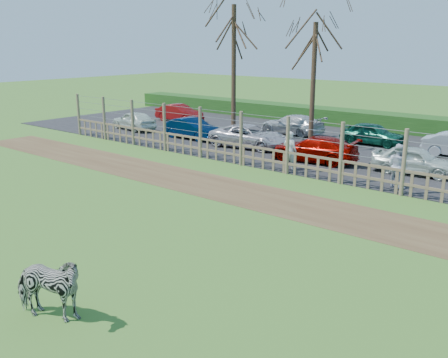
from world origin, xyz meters
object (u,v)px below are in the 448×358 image
Objects in this scene: tree_left at (234,40)px; car_1 at (192,128)px; zebra at (47,288)px; visitor_a at (290,151)px; car_4 at (414,160)px; tree_mid at (314,55)px; visitor_b at (398,166)px; car_9 at (292,124)px; car_3 at (314,149)px; car_0 at (134,120)px; car_7 at (179,113)px; car_10 at (373,134)px; car_2 at (249,136)px.

tree_left reaches higher than car_1.
zebra is (9.14, -17.60, -4.90)m from tree_left.
zebra is 0.98× the size of visitor_a.
car_4 is at bearing -89.75° from car_1.
tree_left is at bearing -167.47° from tree_mid.
visitor_b is 0.42× the size of car_9.
tree_left reaches higher than car_4.
car_3 is at bearing -57.29° from tree_mid.
car_9 is at bearing 127.87° from car_0.
tree_mid reaches higher than zebra.
car_7 is 14.22m from car_10.
zebra is 19.90m from car_1.
car_2 is at bearing 3.32° from visitor_b.
zebra is 23.10m from car_0.
car_2 and car_3 have the same top height.
car_2 is at bearing -106.61° from car_3.
car_7 is at bearing 58.80° from car_2.
tree_left reaches higher than car_7.
car_7 is (-11.95, 2.16, -4.23)m from tree_mid.
tree_left is at bearing -115.98° from car_7.
car_1 and car_4 have the same top height.
car_2 is (9.15, 0.17, 0.00)m from car_0.
car_2 is at bearing -29.46° from tree_left.
tree_mid is 8.17m from car_1.
car_10 is (8.89, 5.05, 0.00)m from car_1.
car_3 is 1.00× the size of car_9.
car_1 is 1.03× the size of car_4.
car_2 and car_10 have the same top height.
zebra reaches higher than car_1.
car_9 is at bearing 91.34° from car_10.
car_1 is 0.88× the size of car_9.
zebra is 17.99m from car_2.
car_9 is (8.79, 5.06, 0.00)m from car_0.
zebra is at bearing 101.62° from visitor_b.
car_9 is (9.04, 0.63, 0.00)m from car_7.
car_9 is (-7.54, 21.39, -0.08)m from zebra.
visitor_a is 7.83m from car_10.
car_0 is (-7.19, -1.27, -4.98)m from tree_left.
tree_left is at bearing -20.37° from car_9.
zebra is 0.48× the size of car_0.
visitor_a is 9.08m from car_9.
tree_left is 2.24× the size of car_4.
car_3 and car_9 have the same top height.
tree_left is 9.50m from car_7.
car_2 is 8.83m from car_4.
car_0 is at bearing 110.88° from car_10.
tree_left is at bearing -113.33° from car_3.
tree_left is 2.16× the size of car_7.
visitor_b reaches higher than car_1.
car_2 is at bearing 83.51° from car_4.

